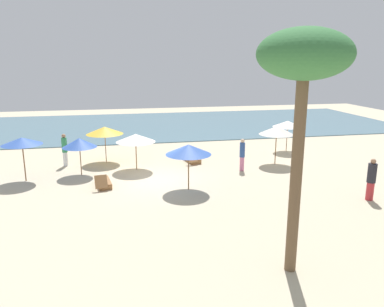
{
  "coord_description": "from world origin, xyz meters",
  "views": [
    {
      "loc": [
        -2.01,
        -18.12,
        5.95
      ],
      "look_at": [
        1.89,
        1.11,
        1.1
      ],
      "focal_mm": 35.47,
      "sensor_mm": 36.0,
      "label": 1
    }
  ],
  "objects": [
    {
      "name": "umbrella_5",
      "position": [
        -2.69,
        4.42,
        1.92
      ],
      "size": [
        2.17,
        2.17,
        2.15
      ],
      "color": "olive",
      "rests_on": "ground_plane"
    },
    {
      "name": "person_2",
      "position": [
        4.7,
        1.1,
        0.92
      ],
      "size": [
        0.4,
        0.4,
        1.78
      ],
      "color": "#D17299",
      "rests_on": "ground_plane"
    },
    {
      "name": "person_1",
      "position": [
        -4.97,
        4.01,
        0.97
      ],
      "size": [
        0.39,
        0.39,
        1.88
      ],
      "color": "white",
      "rests_on": "ground_plane"
    },
    {
      "name": "lounger_0",
      "position": [
        -2.74,
        -0.17,
        0.17
      ],
      "size": [
        0.82,
        1.73,
        0.72
      ],
      "color": "olive",
      "rests_on": "ground_plane"
    },
    {
      "name": "umbrella_6",
      "position": [
        1.2,
        -1.45,
        1.94
      ],
      "size": [
        2.12,
        2.12,
        2.18
      ],
      "color": "brown",
      "rests_on": "ground_plane"
    },
    {
      "name": "umbrella_0",
      "position": [
        -1.0,
        2.47,
        1.79
      ],
      "size": [
        2.17,
        2.17,
        2.02
      ],
      "color": "olive",
      "rests_on": "ground_plane"
    },
    {
      "name": "ocean_water",
      "position": [
        0.0,
        17.0,
        0.03
      ],
      "size": [
        48.0,
        16.0,
        0.06
      ],
      "primitive_type": "cube",
      "color": "slate",
      "rests_on": "ground_plane"
    },
    {
      "name": "lounger_2",
      "position": [
        2.34,
        3.41,
        0.17
      ],
      "size": [
        0.9,
        1.77,
        0.7
      ],
      "color": "olive",
      "rests_on": "ground_plane"
    },
    {
      "name": "palm_1",
      "position": [
        2.77,
        -8.95,
        5.88
      ],
      "size": [
        2.46,
        2.46,
        6.78
      ],
      "color": "brown",
      "rests_on": "ground_plane"
    },
    {
      "name": "ground_plane",
      "position": [
        0.0,
        0.0,
        0.0
      ],
      "size": [
        60.0,
        60.0,
        0.0
      ],
      "primitive_type": "plane",
      "color": "beige"
    },
    {
      "name": "umbrella_4",
      "position": [
        9.13,
        4.92,
        1.84
      ],
      "size": [
        1.97,
        1.97,
        2.05
      ],
      "color": "brown",
      "rests_on": "ground_plane"
    },
    {
      "name": "umbrella_2",
      "position": [
        -6.62,
        1.49,
        2.05
      ],
      "size": [
        1.95,
        1.95,
        2.24
      ],
      "color": "brown",
      "rests_on": "ground_plane"
    },
    {
      "name": "umbrella_3",
      "position": [
        7.07,
        2.04,
        2.0
      ],
      "size": [
        2.03,
        2.03,
        2.25
      ],
      "color": "brown",
      "rests_on": "ground_plane"
    },
    {
      "name": "person_0",
      "position": [
        8.7,
        -4.35,
        0.93
      ],
      "size": [
        0.5,
        0.5,
        1.86
      ],
      "color": "#BF3338",
      "rests_on": "ground_plane"
    },
    {
      "name": "umbrella_1",
      "position": [
        -3.94,
        2.0,
        1.75
      ],
      "size": [
        1.79,
        1.79,
        2.0
      ],
      "color": "brown",
      "rests_on": "ground_plane"
    }
  ]
}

